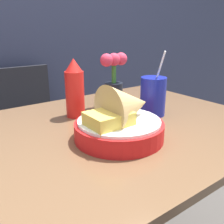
{
  "coord_description": "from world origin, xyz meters",
  "views": [
    {
      "loc": [
        -0.47,
        -0.63,
        1.08
      ],
      "look_at": [
        -0.02,
        -0.03,
        0.82
      ],
      "focal_mm": 40.0,
      "sensor_mm": 36.0,
      "label": 1
    }
  ],
  "objects_px": {
    "flower_vase": "(114,79)",
    "ketchup_bottle": "(75,89)",
    "food_basket": "(122,119)",
    "drink_cup": "(153,97)",
    "chair_far_window": "(26,125)"
  },
  "relations": [
    {
      "from": "flower_vase",
      "to": "ketchup_bottle",
      "type": "bearing_deg",
      "value": -170.48
    },
    {
      "from": "food_basket",
      "to": "drink_cup",
      "type": "bearing_deg",
      "value": 23.64
    },
    {
      "from": "ketchup_bottle",
      "to": "drink_cup",
      "type": "xyz_separation_m",
      "value": [
        0.24,
        -0.16,
        -0.04
      ]
    },
    {
      "from": "drink_cup",
      "to": "chair_far_window",
      "type": "bearing_deg",
      "value": 106.66
    },
    {
      "from": "drink_cup",
      "to": "flower_vase",
      "type": "relative_size",
      "value": 1.1
    },
    {
      "from": "ketchup_bottle",
      "to": "drink_cup",
      "type": "distance_m",
      "value": 0.29
    },
    {
      "from": "food_basket",
      "to": "ketchup_bottle",
      "type": "relative_size",
      "value": 1.24
    },
    {
      "from": "chair_far_window",
      "to": "drink_cup",
      "type": "height_order",
      "value": "drink_cup"
    },
    {
      "from": "ketchup_bottle",
      "to": "flower_vase",
      "type": "xyz_separation_m",
      "value": [
        0.2,
        0.03,
        0.01
      ]
    },
    {
      "from": "chair_far_window",
      "to": "food_basket",
      "type": "height_order",
      "value": "food_basket"
    },
    {
      "from": "ketchup_bottle",
      "to": "food_basket",
      "type": "bearing_deg",
      "value": -86.12
    },
    {
      "from": "drink_cup",
      "to": "flower_vase",
      "type": "xyz_separation_m",
      "value": [
        -0.04,
        0.19,
        0.05
      ]
    },
    {
      "from": "chair_far_window",
      "to": "ketchup_bottle",
      "type": "relative_size",
      "value": 4.0
    },
    {
      "from": "ketchup_bottle",
      "to": "flower_vase",
      "type": "height_order",
      "value": "flower_vase"
    },
    {
      "from": "food_basket",
      "to": "drink_cup",
      "type": "height_order",
      "value": "drink_cup"
    }
  ]
}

